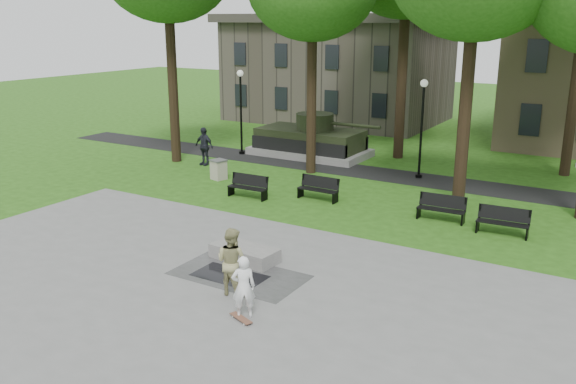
# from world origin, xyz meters

# --- Properties ---
(ground) EXTENTS (120.00, 120.00, 0.00)m
(ground) POSITION_xyz_m (0.00, 0.00, 0.00)
(ground) COLOR #254D12
(ground) RESTS_ON ground
(plaza) EXTENTS (22.00, 16.00, 0.02)m
(plaza) POSITION_xyz_m (0.00, -5.00, 0.01)
(plaza) COLOR gray
(plaza) RESTS_ON ground
(footpath) EXTENTS (44.00, 2.60, 0.01)m
(footpath) POSITION_xyz_m (0.00, 12.00, 0.01)
(footpath) COLOR black
(footpath) RESTS_ON ground
(building_left) EXTENTS (15.00, 10.00, 7.20)m
(building_left) POSITION_xyz_m (-11.00, 26.50, 3.60)
(building_left) COLOR #4C443D
(building_left) RESTS_ON ground
(lamp_left) EXTENTS (0.36, 0.36, 4.73)m
(lamp_left) POSITION_xyz_m (-10.00, 12.30, 2.79)
(lamp_left) COLOR black
(lamp_left) RESTS_ON ground
(lamp_mid) EXTENTS (0.36, 0.36, 4.73)m
(lamp_mid) POSITION_xyz_m (0.50, 12.30, 2.79)
(lamp_mid) COLOR black
(lamp_mid) RESTS_ON ground
(tank_monument) EXTENTS (7.45, 3.40, 2.40)m
(tank_monument) POSITION_xyz_m (-6.46, 14.00, 0.86)
(tank_monument) COLOR gray
(tank_monument) RESTS_ON ground
(puddle) EXTENTS (2.20, 1.20, 0.00)m
(puddle) POSITION_xyz_m (-0.35, -2.01, 0.02)
(puddle) COLOR black
(puddle) RESTS_ON plaza
(concrete_block) EXTENTS (2.27, 1.18, 0.45)m
(concrete_block) POSITION_xyz_m (-0.69, -0.74, 0.24)
(concrete_block) COLOR gray
(concrete_block) RESTS_ON plaza
(skateboard) EXTENTS (0.80, 0.47, 0.07)m
(skateboard) POSITION_xyz_m (1.56, -4.13, 0.06)
(skateboard) COLOR brown
(skateboard) RESTS_ON plaza
(skateboarder) EXTENTS (0.73, 0.70, 1.68)m
(skateboarder) POSITION_xyz_m (1.52, -3.93, 0.86)
(skateboarder) COLOR white
(skateboarder) RESTS_ON plaza
(friend_watching) EXTENTS (0.97, 0.76, 1.94)m
(friend_watching) POSITION_xyz_m (0.45, -2.96, 0.99)
(friend_watching) COLOR tan
(friend_watching) RESTS_ON plaza
(pedestrian_walker) EXTENTS (1.22, 0.59, 2.01)m
(pedestrian_walker) POSITION_xyz_m (-10.11, 9.05, 1.01)
(pedestrian_walker) COLOR #21222C
(pedestrian_walker) RESTS_ON ground
(park_bench_0) EXTENTS (1.81, 0.58, 1.00)m
(park_bench_0) POSITION_xyz_m (-4.64, 5.22, 0.52)
(park_bench_0) COLOR black
(park_bench_0) RESTS_ON ground
(park_bench_1) EXTENTS (1.81, 0.56, 1.00)m
(park_bench_1) POSITION_xyz_m (-1.90, 6.49, 0.52)
(park_bench_1) COLOR black
(park_bench_1) RESTS_ON ground
(park_bench_2) EXTENTS (1.82, 0.60, 1.00)m
(park_bench_2) POSITION_xyz_m (3.45, 6.44, 0.52)
(park_bench_2) COLOR black
(park_bench_2) RESTS_ON ground
(park_bench_3) EXTENTS (1.82, 0.62, 1.00)m
(park_bench_3) POSITION_xyz_m (5.82, 6.01, 0.52)
(park_bench_3) COLOR black
(park_bench_3) RESTS_ON ground
(trash_bin) EXTENTS (0.81, 0.81, 0.96)m
(trash_bin) POSITION_xyz_m (-7.64, 7.05, 0.49)
(trash_bin) COLOR #B2A993
(trash_bin) RESTS_ON ground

